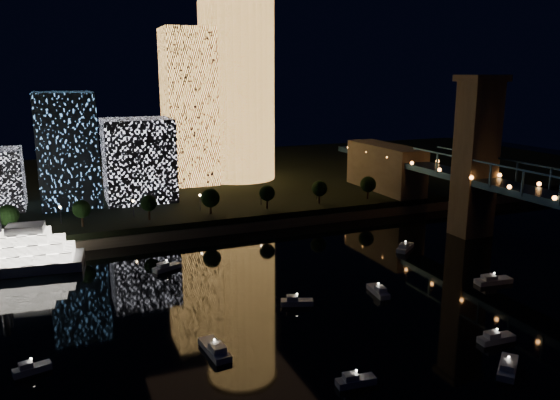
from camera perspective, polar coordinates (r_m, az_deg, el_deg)
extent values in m
plane|color=black|center=(111.04, 10.57, -14.05)|extent=(520.00, 520.00, 0.00)
cube|color=black|center=(253.05, -9.34, 1.97)|extent=(420.00, 160.00, 5.00)
cube|color=#6B5E4C|center=(180.03, -3.63, -2.69)|extent=(420.00, 6.00, 3.00)
cylinder|color=#FFB051|center=(240.20, -4.51, 12.51)|extent=(32.00, 32.00, 86.48)
cube|color=#FFB051|center=(231.57, -9.49, 9.50)|extent=(19.94, 19.94, 63.44)
cube|color=silver|center=(204.77, -14.56, 4.08)|extent=(24.14, 20.43, 29.71)
cube|color=#5DA9FF|center=(206.39, -21.34, 5.01)|extent=(19.62, 25.51, 39.24)
cube|color=#6B5E4C|center=(180.65, 19.75, 3.92)|extent=(11.00, 9.00, 48.00)
cube|color=#6B5E4C|center=(178.76, 20.37, 11.85)|extent=(13.00, 11.00, 2.00)
cube|color=#6B5E4C|center=(221.76, 10.90, 2.73)|extent=(12.00, 40.00, 23.00)
cube|color=#172E4B|center=(167.59, 21.58, 2.25)|extent=(0.50, 0.50, 7.00)
cube|color=#172E4B|center=(185.31, 16.48, 3.58)|extent=(0.50, 0.50, 7.00)
sphere|color=orange|center=(174.01, 19.38, 2.23)|extent=(1.20, 1.20, 1.20)
sphere|color=orange|center=(209.21, 11.23, 4.42)|extent=(1.20, 1.20, 1.20)
cube|color=silver|center=(156.38, -25.07, -2.73)|extent=(9.67, 7.67, 2.03)
cube|color=silver|center=(123.45, 1.79, -10.64)|extent=(7.46, 4.60, 1.20)
cube|color=silver|center=(122.95, 1.29, -10.18)|extent=(2.98, 2.60, 1.00)
sphere|color=white|center=(122.67, 1.79, -9.79)|extent=(0.36, 0.36, 0.36)
cube|color=silver|center=(145.18, 21.41, -7.88)|extent=(9.54, 4.00, 1.20)
cube|color=silver|center=(144.00, 21.00, -7.54)|extent=(3.49, 2.76, 1.00)
sphere|color=white|center=(144.51, 21.48, -7.13)|extent=(0.36, 0.36, 0.36)
cube|color=silver|center=(131.19, 10.22, -9.39)|extent=(3.44, 8.09, 1.20)
cube|color=silver|center=(129.80, 10.46, -9.12)|extent=(2.36, 2.97, 1.00)
sphere|color=white|center=(130.45, 10.25, -8.57)|extent=(0.36, 0.36, 0.36)
cube|color=silver|center=(115.62, 21.66, -13.33)|extent=(7.51, 2.67, 1.20)
cube|color=silver|center=(114.46, 21.28, -12.96)|extent=(2.67, 2.03, 1.00)
sphere|color=white|center=(114.78, 21.75, -12.43)|extent=(0.36, 0.36, 0.36)
cube|color=silver|center=(164.29, 12.95, -4.88)|extent=(8.49, 7.44, 1.20)
cube|color=silver|center=(162.78, 12.83, -4.64)|extent=(3.75, 3.61, 1.00)
sphere|color=white|center=(163.70, 12.98, -4.22)|extent=(0.36, 0.36, 0.36)
cube|color=silver|center=(106.26, 22.69, -15.85)|extent=(8.43, 7.72, 1.20)
cube|color=silver|center=(104.59, 22.68, -15.64)|extent=(3.78, 3.68, 1.00)
sphere|color=white|center=(105.34, 22.79, -14.89)|extent=(0.36, 0.36, 0.36)
cube|color=silver|center=(104.88, -6.85, -15.26)|extent=(4.00, 9.82, 1.20)
cube|color=silver|center=(103.18, -6.56, -15.06)|extent=(2.81, 3.58, 1.00)
sphere|color=white|center=(103.95, -6.88, -14.28)|extent=(0.36, 0.36, 0.36)
cube|color=silver|center=(95.71, 7.94, -18.27)|extent=(6.85, 2.73, 1.20)
cube|color=silver|center=(94.77, 7.39, -17.82)|extent=(2.49, 1.94, 1.00)
sphere|color=white|center=(94.69, 7.98, -17.23)|extent=(0.36, 0.36, 0.36)
cube|color=silver|center=(147.21, -11.73, -6.93)|extent=(7.99, 5.39, 1.20)
cube|color=silver|center=(146.24, -12.12, -6.63)|extent=(3.26, 2.92, 1.00)
sphere|color=white|center=(146.56, -11.76, -6.20)|extent=(0.36, 0.36, 0.36)
cube|color=silver|center=(107.05, -24.47, -15.80)|extent=(6.45, 3.38, 1.20)
cube|color=silver|center=(106.42, -25.03, -15.36)|extent=(2.47, 2.07, 1.00)
sphere|color=white|center=(106.14, -24.58, -14.84)|extent=(0.36, 0.36, 0.36)
cylinder|color=black|center=(176.32, -26.44, -2.55)|extent=(0.70, 0.70, 4.00)
sphere|color=black|center=(175.50, -26.55, -1.44)|extent=(6.16, 6.16, 6.16)
cylinder|color=black|center=(175.77, -19.95, -2.00)|extent=(0.70, 0.70, 4.00)
sphere|color=black|center=(174.95, -20.03, -0.89)|extent=(5.46, 5.46, 5.46)
cylinder|color=black|center=(177.49, -13.50, -1.43)|extent=(0.70, 0.70, 4.00)
sphere|color=black|center=(176.68, -13.56, -0.33)|extent=(5.14, 5.14, 5.14)
cylinder|color=black|center=(181.41, -7.26, -0.86)|extent=(0.70, 0.70, 4.00)
sphere|color=black|center=(180.61, -7.29, 0.22)|extent=(6.26, 6.26, 6.26)
cylinder|color=black|center=(187.40, -1.35, -0.31)|extent=(0.70, 0.70, 4.00)
sphere|color=black|center=(186.62, -1.36, 0.74)|extent=(5.49, 5.49, 5.49)
cylinder|color=black|center=(195.25, 4.13, 0.21)|extent=(0.70, 0.70, 4.00)
sphere|color=black|center=(194.51, 4.15, 1.21)|extent=(5.65, 5.65, 5.65)
cylinder|color=black|center=(204.77, 9.15, 0.67)|extent=(0.70, 0.70, 4.00)
sphere|color=black|center=(204.06, 9.19, 1.63)|extent=(5.87, 5.87, 5.87)
cylinder|color=black|center=(181.41, -21.94, -1.55)|extent=(0.24, 0.24, 5.00)
sphere|color=#FFCC7F|center=(180.77, -22.02, -0.69)|extent=(0.70, 0.70, 0.70)
cylinder|color=black|center=(182.64, -15.05, -0.95)|extent=(0.24, 0.24, 5.00)
sphere|color=#FFCC7F|center=(182.00, -15.10, -0.09)|extent=(0.70, 0.70, 0.70)
cylinder|color=black|center=(186.47, -8.34, -0.35)|extent=(0.24, 0.24, 5.00)
sphere|color=#FFCC7F|center=(185.85, -8.37, 0.49)|extent=(0.70, 0.70, 0.70)
cylinder|color=black|center=(192.76, -1.99, 0.22)|extent=(0.24, 0.24, 5.00)
sphere|color=#FFCC7F|center=(192.16, -2.00, 1.03)|extent=(0.70, 0.70, 0.70)
cylinder|color=black|center=(201.26, 3.89, 0.74)|extent=(0.24, 0.24, 5.00)
sphere|color=#FFCC7F|center=(200.69, 3.90, 1.52)|extent=(0.70, 0.70, 0.70)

